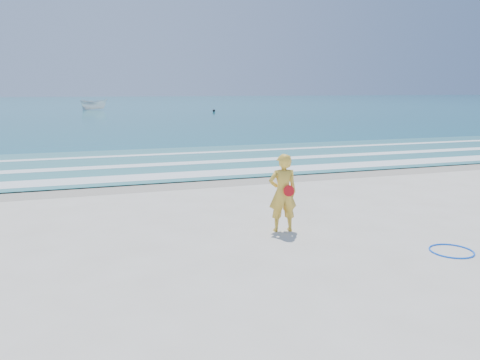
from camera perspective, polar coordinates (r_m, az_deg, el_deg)
name	(u,v)px	position (r m, az deg, el deg)	size (l,w,h in m)	color
ground	(308,268)	(9.34, 8.32, -10.53)	(400.00, 400.00, 0.00)	silver
wet_sand	(201,182)	(17.54, -4.84, -0.19)	(400.00, 2.40, 0.00)	#B2A893
ocean	(103,104)	(112.87, -16.37, 8.93)	(400.00, 190.00, 0.04)	#19727F
shallow	(176,161)	(22.36, -7.82, 2.30)	(400.00, 10.00, 0.01)	#59B7AD
foam_near	(193,174)	(18.78, -5.76, 0.70)	(400.00, 1.40, 0.01)	white
foam_mid	(179,163)	(21.58, -7.43, 2.02)	(400.00, 0.90, 0.01)	white
foam_far	(167,154)	(24.79, -8.87, 3.15)	(400.00, 0.60, 0.01)	white
hoop	(451,251)	(11.06, 24.38, -7.88)	(0.92, 0.92, 0.03)	#0E5DFE
boat	(94,105)	(79.08, -17.39, 8.77)	(1.67, 4.43, 1.71)	silver
buoy	(214,111)	(68.97, -3.20, 8.44)	(0.40, 0.40, 0.40)	black
woman	(283,193)	(11.31, 5.23, -1.57)	(0.75, 0.55, 1.91)	gold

